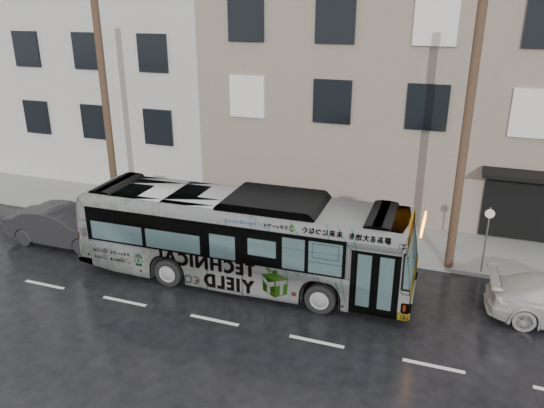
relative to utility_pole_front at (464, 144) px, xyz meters
The scene contains 9 objects.
ground 8.65m from the utility_pole_front, 153.08° to the right, with size 120.00×120.00×0.00m, color black.
sidewalk 8.11m from the utility_pole_front, 166.17° to the left, with size 90.00×3.60×0.15m, color gray.
building_taupe 9.56m from the utility_pole_front, 99.07° to the left, with size 20.00×12.00×11.00m, color gray.
building_grey 27.02m from the utility_pole_front, 156.02° to the left, with size 26.00×15.00×16.00m, color #AFACA5.
utility_pole_front is the anchor object (origin of this frame).
utility_pole_rear 14.00m from the utility_pole_front, behind, with size 0.30×0.30×9.00m, color #4F3927.
sign_post 3.48m from the utility_pole_front, ahead, with size 0.06×0.06×2.40m, color slate.
bus 7.98m from the utility_pole_front, 154.65° to the right, with size 2.69×11.49×3.20m, color #B2B2B2.
dark_sedan 15.24m from the utility_pole_front, 169.00° to the right, with size 1.61×4.61×1.52m, color black.
Camera 1 is at (6.32, -14.85, 8.95)m, focal length 35.00 mm.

